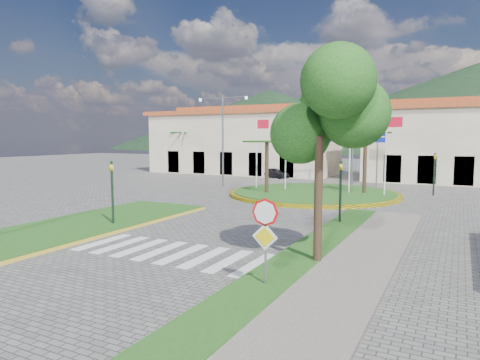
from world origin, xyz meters
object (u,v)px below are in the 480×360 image
at_px(roundabout_island, 314,193).
at_px(stop_sign, 265,228).
at_px(deciduous_tree, 320,112).
at_px(white_van, 303,172).
at_px(car_dark_a, 276,173).
at_px(car_dark_b, 411,176).

distance_m(roundabout_island, stop_sign, 20.69).
distance_m(deciduous_tree, white_van, 33.02).
bearing_deg(roundabout_island, car_dark_a, 124.19).
xyz_separation_m(roundabout_island, car_dark_b, (5.32, 14.86, 0.36)).
relative_size(stop_sign, car_dark_a, 0.80).
bearing_deg(roundabout_island, car_dark_b, 70.30).
relative_size(white_van, car_dark_b, 1.20).
bearing_deg(deciduous_tree, car_dark_b, 90.32).
bearing_deg(stop_sign, deciduous_tree, 78.82).
distance_m(stop_sign, white_van, 35.40).
relative_size(white_van, car_dark_a, 1.18).
relative_size(stop_sign, deciduous_tree, 0.39).
distance_m(roundabout_island, car_dark_b, 15.79).
relative_size(roundabout_island, deciduous_tree, 1.87).
relative_size(stop_sign, car_dark_b, 0.82).
height_order(stop_sign, white_van, stop_sign).
distance_m(stop_sign, car_dark_b, 34.92).
bearing_deg(car_dark_b, car_dark_a, 110.22).
bearing_deg(white_van, roundabout_island, -171.09).
relative_size(roundabout_island, car_dark_b, 3.93).
bearing_deg(white_van, car_dark_a, 119.13).
height_order(car_dark_a, car_dark_b, car_dark_a).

